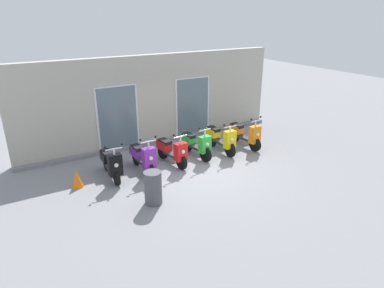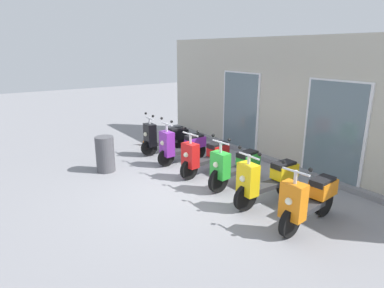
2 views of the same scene
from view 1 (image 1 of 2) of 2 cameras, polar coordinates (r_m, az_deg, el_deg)
The scene contains 10 objects.
ground_plane at distance 10.69m, azimuth 0.94°, elevation -4.32°, with size 40.00×40.00×0.00m, color gray.
storefront_facade at distance 12.67m, azimuth -6.18°, elevation 7.18°, with size 9.99×0.50×3.23m.
scooter_black at distance 10.27m, azimuth -13.40°, elevation -3.14°, with size 0.54×1.52×1.22m.
scooter_purple at distance 10.52m, azimuth -8.22°, elevation -2.12°, with size 0.54×1.49×1.25m.
scooter_red at distance 10.93m, azimuth -3.37°, elevation -1.11°, with size 0.59×1.53×1.21m.
scooter_green at distance 11.45m, azimuth 0.64°, elevation 0.04°, with size 0.55×1.58×1.23m.
scooter_yellow at distance 11.90m, azimuth 4.88°, elevation 0.95°, with size 0.58×1.66×1.20m.
scooter_orange at distance 12.43m, azimuth 8.84°, elevation 1.64°, with size 0.55×1.58×1.24m.
traffic_cone at distance 10.10m, azimuth -18.69°, elevation -5.50°, with size 0.32×0.32×0.52m, color orange.
trash_bin at distance 8.78m, azimuth -6.53°, elevation -7.29°, with size 0.45×0.45×0.88m, color #4C4C51.
Camera 1 is at (-5.06, -8.20, 4.62)m, focal length 31.89 mm.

